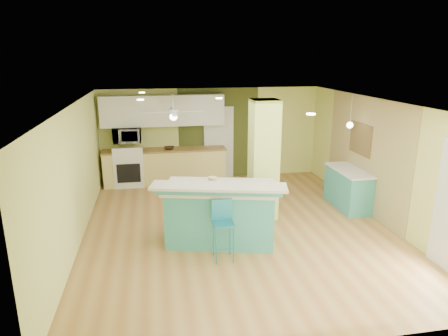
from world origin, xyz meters
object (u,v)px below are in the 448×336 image
(peninsula, at_px, (220,212))
(bar_stool, at_px, (223,220))
(fruit_bowl, at_px, (169,148))
(canister, at_px, (212,181))
(side_counter, at_px, (348,188))

(peninsula, xyz_separation_m, bar_stool, (-0.07, -0.65, 0.12))
(peninsula, bearing_deg, fruit_bowl, 115.38)
(bar_stool, relative_size, fruit_bowl, 3.75)
(fruit_bowl, height_order, canister, canister)
(bar_stool, xyz_separation_m, canister, (-0.06, 0.72, 0.46))
(fruit_bowl, bearing_deg, canister, -80.36)
(bar_stool, height_order, side_counter, bar_stool)
(bar_stool, distance_m, side_counter, 3.71)
(bar_stool, bearing_deg, peninsula, 83.28)
(fruit_bowl, bearing_deg, bar_stool, -81.12)
(peninsula, distance_m, canister, 0.60)
(side_counter, bearing_deg, fruit_bowl, 147.47)
(peninsula, height_order, fruit_bowl, peninsula)
(peninsula, height_order, canister, canister)
(side_counter, bearing_deg, bar_stool, -149.98)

